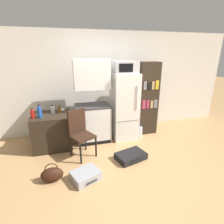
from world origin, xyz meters
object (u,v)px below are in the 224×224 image
side_table (53,131)px  bowl (62,110)px  refrigerator (124,107)px  bookshelf (147,99)px  microwave (125,67)px  bottle_ketchup_red (32,114)px  suitcase_small_flat (131,156)px  handbag (52,174)px  bottle_amber_beer (59,110)px  suitcase_large_flat (86,175)px  bottle_milk_white (53,110)px  water_bottle_front (140,132)px  kitchen_hutch (92,106)px  bottle_blue_soda (40,112)px  chair (80,130)px

side_table → bowl: 0.51m
side_table → refrigerator: refrigerator is taller
bookshelf → microwave: bearing=-169.1°
bottle_ketchup_red → suitcase_small_flat: (1.82, -0.80, -0.78)m
bookshelf → handbag: (-2.30, -1.36, -0.78)m
microwave → bottle_amber_beer: microwave is taller
bowl → suitcase_large_flat: size_ratio=0.23×
bowl → handbag: bowl is taller
bottle_milk_white → water_bottle_front: bearing=-5.1°
side_table → bowl: size_ratio=6.46×
water_bottle_front → bottle_milk_white: bearing=174.9°
kitchen_hutch → bookshelf: (1.41, 0.10, 0.04)m
microwave → suitcase_small_flat: bearing=-100.3°
side_table → bottle_amber_beer: bottle_amber_beer is taller
bottle_milk_white → bottle_blue_soda: size_ratio=0.64×
bottle_milk_white → chair: size_ratio=0.19×
bookshelf → chair: bearing=-159.2°
bottle_milk_white → bottle_amber_beer: size_ratio=1.04×
bottle_milk_white → chair: (0.51, -0.59, -0.28)m
refrigerator → bottle_ketchup_red: (-2.00, -0.18, 0.06)m
bottle_ketchup_red → bottle_blue_soda: 0.14m
bottle_milk_white → microwave: bearing=-1.6°
bookshelf → bottle_amber_beer: 2.14m
bottle_ketchup_red → suitcase_large_flat: bottle_ketchup_red is taller
bookshelf → side_table: bearing=-175.7°
bottle_blue_soda → suitcase_large_flat: bottle_blue_soda is taller
bottle_blue_soda → handbag: bearing=-78.5°
refrigerator → bottle_amber_beer: bearing=179.5°
handbag → refrigerator: bearing=36.7°
bowl → suitcase_small_flat: (1.26, -1.14, -0.71)m
bottle_blue_soda → water_bottle_front: bottle_blue_soda is taller
microwave → bottle_blue_soda: size_ratio=1.88×
suitcase_small_flat → water_bottle_front: size_ratio=1.97×
refrigerator → water_bottle_front: size_ratio=4.78×
bowl → water_bottle_front: (1.83, -0.30, -0.64)m
water_bottle_front → kitchen_hutch: bearing=172.1°
refrigerator → microwave: size_ratio=2.96×
refrigerator → side_table: bearing=-178.3°
refrigerator → water_bottle_front: 0.77m
bottle_amber_beer → microwave: bearing=-0.5°
refrigerator → bottle_milk_white: refrigerator is taller
kitchen_hutch → bottle_amber_beer: size_ratio=10.87×
bookshelf → bowl: (-2.08, 0.04, -0.13)m
kitchen_hutch → handbag: 1.71m
kitchen_hutch → bottle_amber_beer: 0.73m
bottle_milk_white → bottle_amber_beer: bottle_milk_white is taller
kitchen_hutch → bottle_blue_soda: (-1.10, -0.22, 0.01)m
microwave → bottle_milk_white: size_ratio=2.95×
suitcase_small_flat → bottle_amber_beer: bearing=127.2°
bottle_amber_beer → kitchen_hutch: bearing=1.0°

